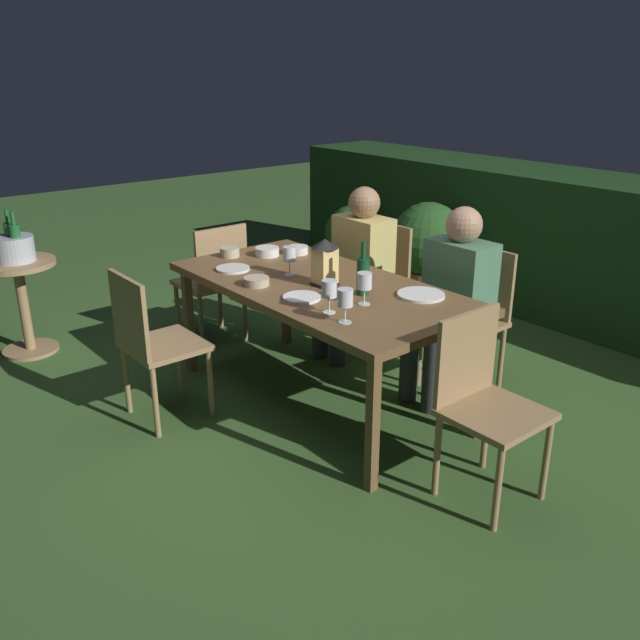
# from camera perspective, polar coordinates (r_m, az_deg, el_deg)

# --- Properties ---
(ground_plane) EXTENTS (16.00, 16.00, 0.00)m
(ground_plane) POSITION_cam_1_polar(r_m,az_deg,el_deg) (4.11, -0.00, -6.77)
(ground_plane) COLOR #385B28
(dining_table) EXTENTS (1.84, 0.91, 0.74)m
(dining_table) POSITION_cam_1_polar(r_m,az_deg,el_deg) (3.84, -0.00, 2.35)
(dining_table) COLOR brown
(dining_table) RESTS_ON ground
(chair_side_right_a) EXTENTS (0.42, 0.40, 0.87)m
(chair_side_right_a) POSITION_cam_1_polar(r_m,az_deg,el_deg) (4.73, 4.76, 3.36)
(chair_side_right_a) COLOR #9E7A51
(chair_side_right_a) RESTS_ON ground
(person_in_mustard) EXTENTS (0.38, 0.47, 1.15)m
(person_in_mustard) POSITION_cam_1_polar(r_m,az_deg,el_deg) (4.56, 3.04, 4.71)
(person_in_mustard) COLOR tan
(person_in_mustard) RESTS_ON ground
(chair_head_near) EXTENTS (0.40, 0.42, 0.87)m
(chair_head_near) POSITION_cam_1_polar(r_m,az_deg,el_deg) (4.82, -8.89, 3.49)
(chair_head_near) COLOR #9E7A51
(chair_head_near) RESTS_ON ground
(chair_head_far) EXTENTS (0.40, 0.42, 0.87)m
(chair_head_far) POSITION_cam_1_polar(r_m,az_deg,el_deg) (3.17, 13.63, -6.43)
(chair_head_far) COLOR #9E7A51
(chair_head_far) RESTS_ON ground
(chair_side_right_b) EXTENTS (0.42, 0.40, 0.87)m
(chair_side_right_b) POSITION_cam_1_polar(r_m,az_deg,el_deg) (4.21, 12.60, 0.65)
(chair_side_right_b) COLOR #9E7A51
(chair_side_right_b) RESTS_ON ground
(person_in_green) EXTENTS (0.38, 0.47, 1.15)m
(person_in_green) POSITION_cam_1_polar(r_m,az_deg,el_deg) (4.02, 11.03, 2.06)
(person_in_green) COLOR #4C7A5B
(person_in_green) RESTS_ON ground
(chair_side_left_a) EXTENTS (0.42, 0.40, 0.87)m
(chair_side_left_a) POSITION_cam_1_polar(r_m,az_deg,el_deg) (3.82, -13.94, -1.65)
(chair_side_left_a) COLOR #9E7A51
(chair_side_left_a) RESTS_ON ground
(lantern_centerpiece) EXTENTS (0.15, 0.15, 0.27)m
(lantern_centerpiece) POSITION_cam_1_polar(r_m,az_deg,el_deg) (3.75, 0.39, 5.11)
(lantern_centerpiece) COLOR black
(lantern_centerpiece) RESTS_ON dining_table
(green_bottle_on_table) EXTENTS (0.07, 0.07, 0.29)m
(green_bottle_on_table) POSITION_cam_1_polar(r_m,az_deg,el_deg) (3.61, 3.63, 3.80)
(green_bottle_on_table) COLOR #144723
(green_bottle_on_table) RESTS_ON dining_table
(wine_glass_a) EXTENTS (0.08, 0.08, 0.17)m
(wine_glass_a) POSITION_cam_1_polar(r_m,az_deg,el_deg) (3.21, 2.13, 1.75)
(wine_glass_a) COLOR silver
(wine_glass_a) RESTS_ON dining_table
(wine_glass_b) EXTENTS (0.08, 0.08, 0.17)m
(wine_glass_b) POSITION_cam_1_polar(r_m,az_deg,el_deg) (3.46, 3.76, 3.17)
(wine_glass_b) COLOR silver
(wine_glass_b) RESTS_ON dining_table
(wine_glass_c) EXTENTS (0.08, 0.08, 0.17)m
(wine_glass_c) POSITION_cam_1_polar(r_m,az_deg,el_deg) (3.95, -2.59, 5.45)
(wine_glass_c) COLOR silver
(wine_glass_c) RESTS_ON dining_table
(wine_glass_d) EXTENTS (0.08, 0.08, 0.17)m
(wine_glass_d) POSITION_cam_1_polar(r_m,az_deg,el_deg) (3.33, 0.78, 2.51)
(wine_glass_d) COLOR silver
(wine_glass_d) RESTS_ON dining_table
(plate_a) EXTENTS (0.25, 0.25, 0.01)m
(plate_a) POSITION_cam_1_polar(r_m,az_deg,el_deg) (3.65, 8.50, 2.11)
(plate_a) COLOR white
(plate_a) RESTS_ON dining_table
(plate_b) EXTENTS (0.20, 0.20, 0.01)m
(plate_b) POSITION_cam_1_polar(r_m,az_deg,el_deg) (4.10, -7.34, 4.30)
(plate_b) COLOR silver
(plate_b) RESTS_ON dining_table
(plate_c) EXTENTS (0.20, 0.20, 0.01)m
(plate_c) POSITION_cam_1_polar(r_m,az_deg,el_deg) (3.57, -1.54, 1.91)
(plate_c) COLOR white
(plate_c) RESTS_ON dining_table
(bowl_olives) EXTENTS (0.14, 0.14, 0.05)m
(bowl_olives) POSITION_cam_1_polar(r_m,az_deg,el_deg) (3.80, -5.37, 3.28)
(bowl_olives) COLOR #BCAD8E
(bowl_olives) RESTS_ON dining_table
(bowl_bread) EXTENTS (0.15, 0.15, 0.06)m
(bowl_bread) POSITION_cam_1_polar(r_m,az_deg,el_deg) (4.38, -4.47, 5.79)
(bowl_bread) COLOR silver
(bowl_bread) RESTS_ON dining_table
(bowl_salad) EXTENTS (0.12, 0.12, 0.06)m
(bowl_salad) POSITION_cam_1_polar(r_m,az_deg,el_deg) (4.38, -7.61, 5.72)
(bowl_salad) COLOR #BCAD8E
(bowl_salad) RESTS_ON dining_table
(bowl_dip) EXTENTS (0.14, 0.14, 0.05)m
(bowl_dip) POSITION_cam_1_polar(r_m,az_deg,el_deg) (4.42, -1.90, 5.93)
(bowl_dip) COLOR silver
(bowl_dip) RESTS_ON dining_table
(side_table) EXTENTS (0.50, 0.50, 0.66)m
(side_table) POSITION_cam_1_polar(r_m,az_deg,el_deg) (5.05, -23.83, 2.12)
(side_table) COLOR #9E7A51
(side_table) RESTS_ON ground
(ice_bucket) EXTENTS (0.26, 0.26, 0.34)m
(ice_bucket) POSITION_cam_1_polar(r_m,az_deg,el_deg) (4.96, -24.37, 5.66)
(ice_bucket) COLOR #B2B7BF
(ice_bucket) RESTS_ON side_table
(hedge_backdrop) EXTENTS (5.40, 0.79, 1.10)m
(hedge_backdrop) POSITION_cam_1_polar(r_m,az_deg,el_deg) (5.72, 19.70, 5.99)
(hedge_backdrop) COLOR #193816
(hedge_backdrop) RESTS_ON ground
(potted_plant_by_hedge) EXTENTS (0.54, 0.54, 0.74)m
(potted_plant_by_hedge) POSITION_cam_1_polar(r_m,az_deg,el_deg) (6.03, 2.93, 6.60)
(potted_plant_by_hedge) COLOR brown
(potted_plant_by_hedge) RESTS_ON ground
(potted_plant_corner) EXTENTS (0.60, 0.60, 0.87)m
(potted_plant_corner) POSITION_cam_1_polar(r_m,az_deg,el_deg) (5.57, 9.02, 6.09)
(potted_plant_corner) COLOR #9E5133
(potted_plant_corner) RESTS_ON ground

